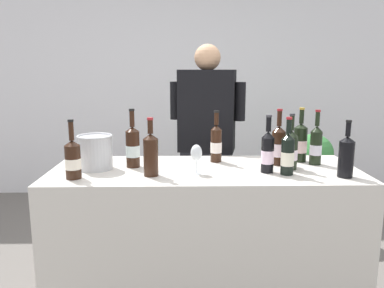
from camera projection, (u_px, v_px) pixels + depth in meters
wall_back at (194, 82)px, 4.75m from camera, size 8.00×0.10×2.80m
counter at (205, 245)px, 2.37m from camera, size 1.82×0.70×0.97m
wine_bottle_0 at (216, 143)px, 2.43m from camera, size 0.07×0.07×0.33m
wine_bottle_1 at (133, 147)px, 2.30m from camera, size 0.08×0.08×0.35m
wine_bottle_2 at (288, 154)px, 2.13m from camera, size 0.07×0.07×0.32m
wine_bottle_3 at (291, 150)px, 2.25m from camera, size 0.08×0.08×0.33m
wine_bottle_4 at (73, 159)px, 2.05m from camera, size 0.09×0.09×0.32m
wine_bottle_5 at (346, 156)px, 2.08m from camera, size 0.08×0.08×0.31m
wine_bottle_6 at (300, 142)px, 2.44m from camera, size 0.08×0.08×0.35m
wine_bottle_7 at (278, 145)px, 2.36m from camera, size 0.08×0.08×0.35m
wine_bottle_8 at (316, 145)px, 2.36m from camera, size 0.07×0.07×0.34m
wine_bottle_9 at (268, 152)px, 2.18m from camera, size 0.07×0.07×0.33m
wine_bottle_10 at (151, 153)px, 2.11m from camera, size 0.08×0.08×0.32m
wine_glass at (196, 154)px, 2.15m from camera, size 0.07×0.07×0.17m
ice_bucket at (95, 152)px, 2.26m from camera, size 0.21×0.21×0.20m
person_server at (207, 161)px, 3.01m from camera, size 0.57×0.32×1.74m
potted_shrub at (308, 172)px, 3.68m from camera, size 0.52×0.59×0.96m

